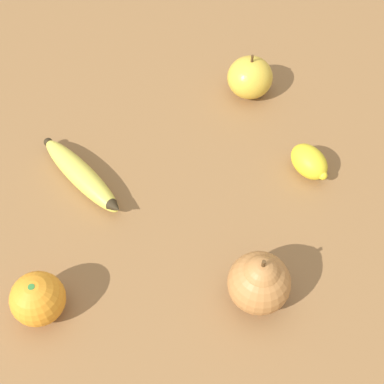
{
  "coord_description": "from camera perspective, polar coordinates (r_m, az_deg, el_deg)",
  "views": [
    {
      "loc": [
        0.11,
        -0.47,
        0.68
      ],
      "look_at": [
        0.0,
        -0.02,
        0.03
      ],
      "focal_mm": 50.0,
      "sensor_mm": 36.0,
      "label": 1
    }
  ],
  "objects": [
    {
      "name": "apple",
      "position": [
        0.96,
        6.2,
        12.06
      ],
      "size": [
        0.08,
        0.08,
        0.08
      ],
      "color": "gold",
      "rests_on": "ground_plane"
    },
    {
      "name": "pear",
      "position": [
        0.71,
        7.2,
        -9.46
      ],
      "size": [
        0.08,
        0.08,
        0.1
      ],
      "color": "#B2753D",
      "rests_on": "ground_plane"
    },
    {
      "name": "orange",
      "position": [
        0.73,
        -16.12,
        -10.89
      ],
      "size": [
        0.07,
        0.07,
        0.07
      ],
      "color": "orange",
      "rests_on": "ground_plane"
    },
    {
      "name": "banana",
      "position": [
        0.85,
        -11.7,
        1.75
      ],
      "size": [
        0.18,
        0.13,
        0.04
      ],
      "rotation": [
        0.0,
        0.0,
        5.69
      ],
      "color": "#DBCC4C",
      "rests_on": "ground_plane"
    },
    {
      "name": "lemon",
      "position": [
        0.86,
        12.4,
        3.16
      ],
      "size": [
        0.08,
        0.08,
        0.05
      ],
      "rotation": [
        0.0,
        0.0,
        5.52
      ],
      "color": "yellow",
      "rests_on": "ground_plane"
    },
    {
      "name": "ground_plane",
      "position": [
        0.83,
        0.2,
        -0.09
      ],
      "size": [
        3.0,
        3.0,
        0.0
      ],
      "primitive_type": "plane",
      "color": "olive"
    }
  ]
}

